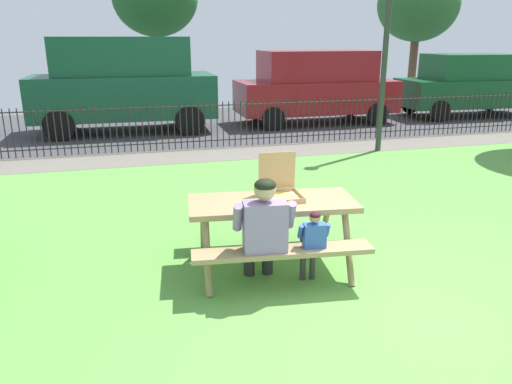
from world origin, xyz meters
name	(u,v)px	position (x,y,z in m)	size (l,w,h in m)	color
ground	(325,243)	(0.00, 1.85, -0.01)	(28.00, 11.70, 0.02)	#61A145
cobblestone_walkway	(236,153)	(0.00, 7.00, 0.00)	(28.00, 1.40, 0.01)	slate
street_asphalt	(207,124)	(0.00, 10.94, -0.01)	(28.00, 6.48, 0.01)	#424247
picnic_table_foreground	(272,216)	(-0.83, 1.39, 0.60)	(1.95, 1.67, 0.79)	#A0885D
pizza_box_open	(280,189)	(-0.71, 1.49, 0.86)	(0.44, 0.46, 0.48)	tan
adult_at_table	(263,228)	(-1.07, 0.91, 0.66)	(0.63, 0.62, 1.19)	#292929
child_at_table	(312,240)	(-0.58, 0.82, 0.51)	(0.33, 0.33, 0.83)	#353535
iron_fence_streetside	(229,124)	(0.00, 7.70, 0.53)	(19.48, 0.03, 1.05)	#2D2823
lamp_post_walkway	(388,20)	(3.15, 6.39, 2.78)	(0.28, 0.28, 4.64)	#2D382D
parked_car_left	(124,82)	(-2.30, 10.25, 1.31)	(4.71, 2.10, 2.46)	#174E34
parked_car_center	(316,85)	(3.14, 10.25, 1.10)	(4.60, 1.96, 2.08)	maroon
parked_car_right	(469,84)	(8.33, 10.25, 1.01)	(4.49, 2.09, 1.94)	#145028
far_tree_center	(418,5)	(9.63, 15.68, 3.70)	(3.30, 3.30, 5.21)	brown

